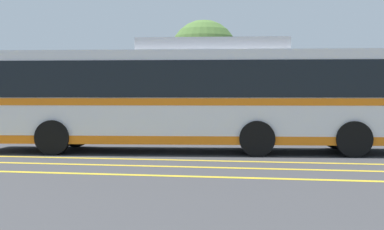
# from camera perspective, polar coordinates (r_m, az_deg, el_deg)

# --- Properties ---
(ground_plane) EXTENTS (220.00, 220.00, 0.00)m
(ground_plane) POSITION_cam_1_polar(r_m,az_deg,el_deg) (16.40, -0.61, -3.86)
(ground_plane) COLOR #38383A
(lane_strip_0) EXTENTS (32.64, 0.20, 0.01)m
(lane_strip_0) POSITION_cam_1_polar(r_m,az_deg,el_deg) (14.11, -1.52, -4.82)
(lane_strip_0) COLOR gold
(lane_strip_0) RESTS_ON ground_plane
(lane_strip_1) EXTENTS (32.64, 0.20, 0.01)m
(lane_strip_1) POSITION_cam_1_polar(r_m,az_deg,el_deg) (12.87, -2.64, -5.50)
(lane_strip_1) COLOR gold
(lane_strip_1) RESTS_ON ground_plane
(lane_strip_2) EXTENTS (32.64, 0.20, 0.01)m
(lane_strip_2) POSITION_cam_1_polar(r_m,az_deg,el_deg) (11.47, -4.21, -6.44)
(lane_strip_2) COLOR gold
(lane_strip_2) RESTS_ON ground_plane
(curb_strip) EXTENTS (40.64, 0.36, 0.15)m
(curb_strip) POSITION_cam_1_polar(r_m,az_deg,el_deg) (21.87, 2.54, -2.16)
(curb_strip) COLOR #99999E
(curb_strip) RESTS_ON ground_plane
(transit_bus) EXTENTS (13.12, 3.83, 3.36)m
(transit_bus) POSITION_cam_1_polar(r_m,az_deg,el_deg) (16.17, 0.06, 2.15)
(transit_bus) COLOR silver
(transit_bus) RESTS_ON ground_plane
(parked_car_1) EXTENTS (4.85, 1.77, 1.53)m
(parked_car_1) POSITION_cam_1_polar(r_m,az_deg,el_deg) (22.05, -9.48, -0.38)
(parked_car_1) COLOR maroon
(parked_car_1) RESTS_ON ground_plane
(tree_1) EXTENTS (3.27, 3.27, 5.37)m
(tree_1) POSITION_cam_1_polar(r_m,az_deg,el_deg) (26.19, 1.27, 6.53)
(tree_1) COLOR #513823
(tree_1) RESTS_ON ground_plane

